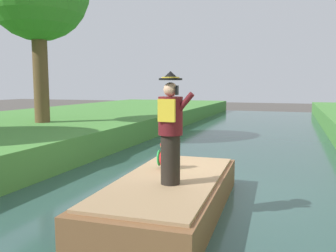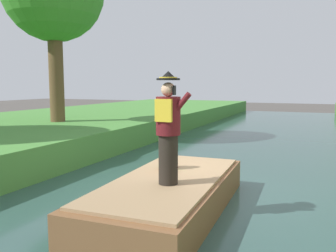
# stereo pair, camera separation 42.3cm
# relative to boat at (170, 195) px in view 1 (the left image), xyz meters

# --- Properties ---
(ground_plane) EXTENTS (80.00, 80.00, 0.00)m
(ground_plane) POSITION_rel_boat_xyz_m (0.00, 1.11, -0.40)
(ground_plane) COLOR #4C4742
(canal_water) EXTENTS (6.95, 48.00, 0.10)m
(canal_water) POSITION_rel_boat_xyz_m (0.00, 1.11, -0.35)
(canal_water) COLOR #2D4C47
(canal_water) RESTS_ON ground
(boat) EXTENTS (1.97, 4.27, 0.61)m
(boat) POSITION_rel_boat_xyz_m (0.00, 0.00, 0.00)
(boat) COLOR brown
(boat) RESTS_ON canal_water
(person_pirate) EXTENTS (0.61, 0.42, 1.85)m
(person_pirate) POSITION_rel_boat_xyz_m (0.14, -0.35, 1.23)
(person_pirate) COLOR black
(person_pirate) RESTS_ON boat
(parrot_plush) EXTENTS (0.36, 0.35, 0.57)m
(parrot_plush) POSITION_rel_boat_xyz_m (-0.30, 0.65, 0.55)
(parrot_plush) COLOR red
(parrot_plush) RESTS_ON boat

